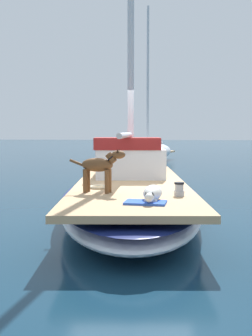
# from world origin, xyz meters

# --- Properties ---
(ground_plane) EXTENTS (120.00, 120.00, 0.00)m
(ground_plane) POSITION_xyz_m (0.00, 0.00, 0.00)
(ground_plane) COLOR #143347
(sailboat_main) EXTENTS (3.18, 7.44, 0.66)m
(sailboat_main) POSITION_xyz_m (0.00, 0.00, 0.34)
(sailboat_main) COLOR white
(sailboat_main) RESTS_ON ground
(mast_main) EXTENTS (0.14, 2.27, 6.07)m
(mast_main) POSITION_xyz_m (-0.08, 0.72, 3.36)
(mast_main) COLOR silver
(mast_main) RESTS_ON sailboat_main
(cabin_house) EXTENTS (1.60, 2.34, 0.84)m
(cabin_house) POSITION_xyz_m (-0.11, 1.11, 1.01)
(cabin_house) COLOR silver
(cabin_house) RESTS_ON sailboat_main
(dog_white) EXTENTS (0.31, 0.95, 0.22)m
(dog_white) POSITION_xyz_m (0.49, -2.23, 0.77)
(dog_white) COLOR silver
(dog_white) RESTS_ON sailboat_main
(dog_brown) EXTENTS (0.94, 0.30, 0.70)m
(dog_brown) POSITION_xyz_m (-0.36, -1.54, 1.08)
(dog_brown) COLOR brown
(dog_brown) RESTS_ON sailboat_main
(deck_winch) EXTENTS (0.16, 0.16, 0.21)m
(deck_winch) POSITION_xyz_m (0.88, -1.75, 0.76)
(deck_winch) COLOR #B7B7BC
(deck_winch) RESTS_ON sailboat_main
(coiled_rope) EXTENTS (0.32, 0.32, 0.04)m
(coiled_rope) POSITION_xyz_m (-0.47, -1.04, 0.68)
(coiled_rope) COLOR beige
(coiled_rope) RESTS_ON sailboat_main
(deck_towel) EXTENTS (0.59, 0.41, 0.03)m
(deck_towel) POSITION_xyz_m (0.41, -2.46, 0.68)
(deck_towel) COLOR blue
(deck_towel) RESTS_ON sailboat_main
(moored_boat_far_astern) EXTENTS (3.89, 7.08, 7.89)m
(moored_boat_far_astern) POSITION_xyz_m (-0.49, 13.07, 0.56)
(moored_boat_far_astern) COLOR white
(moored_boat_far_astern) RESTS_ON ground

